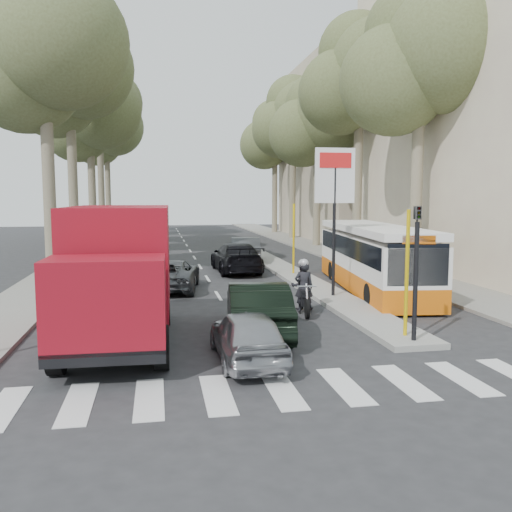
{
  "coord_description": "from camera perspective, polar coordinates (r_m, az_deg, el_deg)",
  "views": [
    {
      "loc": [
        -3.19,
        -14.14,
        3.83
      ],
      "look_at": [
        0.47,
        5.85,
        1.6
      ],
      "focal_mm": 38.0,
      "sensor_mm": 36.0,
      "label": 1
    }
  ],
  "objects": [
    {
      "name": "queue_car_c",
      "position": [
        27.77,
        -10.94,
        -0.56
      ],
      "size": [
        1.79,
        3.59,
        1.18
      ],
      "primitive_type": "imported",
      "rotation": [
        0.0,
        0.0,
        3.02
      ],
      "color": "#ADB0B6",
      "rests_on": "ground"
    },
    {
      "name": "queue_car_d",
      "position": [
        31.18,
        -1.12,
        0.6
      ],
      "size": [
        2.21,
        4.77,
        1.51
      ],
      "primitive_type": "imported",
      "rotation": [
        0.0,
        0.0,
        3.01
      ],
      "color": "#4A4D51",
      "rests_on": "ground"
    },
    {
      "name": "tree_r_b",
      "position": [
        35.39,
        11.0,
        18.52
      ],
      "size": [
        7.4,
        7.2,
        15.27
      ],
      "color": "#6B604C",
      "rests_on": "ground"
    },
    {
      "name": "tree_l_b",
      "position": [
        35.34,
        -18.85,
        17.76
      ],
      "size": [
        7.4,
        7.2,
        14.88
      ],
      "color": "#6B604C",
      "rests_on": "ground"
    },
    {
      "name": "pedestrian_near",
      "position": [
        27.18,
        16.98,
        0.09
      ],
      "size": [
        1.03,
        1.19,
        1.84
      ],
      "primitive_type": "imported",
      "rotation": [
        0.0,
        0.0,
        2.15
      ],
      "color": "#3C314A",
      "rests_on": "sidewalk_right"
    },
    {
      "name": "billboard",
      "position": [
        20.2,
        8.26,
        5.84
      ],
      "size": [
        1.5,
        12.1,
        5.6
      ],
      "color": "yellow",
      "rests_on": "ground"
    },
    {
      "name": "motorcycle",
      "position": [
        18.01,
        4.98,
        -3.36
      ],
      "size": [
        0.86,
        2.13,
        1.82
      ],
      "rotation": [
        0.0,
        0.0,
        -0.13
      ],
      "color": "black",
      "rests_on": "ground"
    },
    {
      "name": "tree_r_a",
      "position": [
        27.98,
        17.08,
        19.53
      ],
      "size": [
        7.4,
        7.2,
        14.1
      ],
      "color": "#6B604C",
      "rests_on": "ground"
    },
    {
      "name": "silver_hatchback",
      "position": [
        12.72,
        -0.91,
        -8.36
      ],
      "size": [
        1.52,
        3.65,
        1.24
      ],
      "primitive_type": "imported",
      "rotation": [
        0.0,
        0.0,
        3.16
      ],
      "color": "#999BA0",
      "rests_on": "ground"
    },
    {
      "name": "building_far",
      "position": [
        51.81,
        11.0,
        10.76
      ],
      "size": [
        11.0,
        20.0,
        16.0
      ],
      "primitive_type": "cube",
      "color": "#B7A88E",
      "rests_on": "ground"
    },
    {
      "name": "tree_l_a",
      "position": [
        27.46,
        -21.16,
        19.65
      ],
      "size": [
        7.4,
        7.2,
        14.1
      ],
      "color": "#6B604C",
      "rests_on": "ground"
    },
    {
      "name": "queue_car_a",
      "position": [
        22.58,
        -8.87,
        -1.97
      ],
      "size": [
        2.67,
        4.75,
        1.25
      ],
      "primitive_type": "imported",
      "rotation": [
        0.0,
        0.0,
        3.01
      ],
      "color": "#44474A",
      "rests_on": "ground"
    },
    {
      "name": "queue_car_e",
      "position": [
        23.83,
        -12.24,
        -1.34
      ],
      "size": [
        2.1,
        5.1,
        1.47
      ],
      "primitive_type": "imported",
      "rotation": [
        0.0,
        0.0,
        3.13
      ],
      "color": "black",
      "rests_on": "ground"
    },
    {
      "name": "traffic_island",
      "position": [
        26.23,
        3.95,
        -1.98
      ],
      "size": [
        1.5,
        26.0,
        0.16
      ],
      "primitive_type": "cube",
      "color": "gray",
      "rests_on": "ground"
    },
    {
      "name": "sidewalk_right",
      "position": [
        41.06,
        6.36,
        0.95
      ],
      "size": [
        3.2,
        70.0,
        0.12
      ],
      "primitive_type": "cube",
      "color": "gray",
      "rests_on": "ground"
    },
    {
      "name": "ground",
      "position": [
        15.0,
        2.29,
        -8.54
      ],
      "size": [
        120.0,
        120.0,
        0.0
      ],
      "primitive_type": "plane",
      "color": "#28282B",
      "rests_on": "ground"
    },
    {
      "name": "tree_l_c",
      "position": [
        42.95,
        -16.93,
        14.3
      ],
      "size": [
        7.4,
        7.2,
        13.71
      ],
      "color": "#6B604C",
      "rests_on": "ground"
    },
    {
      "name": "median_left",
      "position": [
        42.58,
        -16.82,
        0.91
      ],
      "size": [
        2.4,
        64.0,
        0.12
      ],
      "primitive_type": "cube",
      "color": "gray",
      "rests_on": "ground"
    },
    {
      "name": "tree_r_e",
      "position": [
        57.98,
        2.11,
        12.74
      ],
      "size": [
        7.4,
        7.2,
        14.1
      ],
      "color": "#6B604C",
      "rests_on": "ground"
    },
    {
      "name": "tree_l_d",
      "position": [
        51.09,
        -16.06,
        14.94
      ],
      "size": [
        7.4,
        7.2,
        15.66
      ],
      "color": "#6B604C",
      "rests_on": "ground"
    },
    {
      "name": "city_bus",
      "position": [
        22.59,
        12.18,
        0.01
      ],
      "size": [
        3.4,
        10.46,
        2.7
      ],
      "rotation": [
        0.0,
        0.0,
        -0.12
      ],
      "color": "orange",
      "rests_on": "ground"
    },
    {
      "name": "dark_hatchback",
      "position": [
        15.05,
        0.15,
        -5.54
      ],
      "size": [
        2.06,
        4.71,
        1.51
      ],
      "primitive_type": "imported",
      "rotation": [
        0.0,
        0.0,
        3.04
      ],
      "color": "black",
      "rests_on": "ground"
    },
    {
      "name": "tree_r_d",
      "position": [
        50.33,
        4.03,
        14.51
      ],
      "size": [
        7.4,
        7.2,
        14.88
      ],
      "color": "#6B604C",
      "rests_on": "ground"
    },
    {
      "name": "red_truck",
      "position": [
        14.53,
        -14.24,
        -1.61
      ],
      "size": [
        2.73,
        6.76,
        3.57
      ],
      "rotation": [
        0.0,
        0.0,
        -0.03
      ],
      "color": "black",
      "rests_on": "ground"
    },
    {
      "name": "traffic_light_island",
      "position": [
        14.25,
        16.55,
        0.6
      ],
      "size": [
        0.16,
        0.41,
        3.6
      ],
      "color": "black",
      "rests_on": "ground"
    },
    {
      "name": "queue_car_b",
      "position": [
        27.55,
        -2.1,
        -0.16
      ],
      "size": [
        2.26,
        5.26,
        1.51
      ],
      "primitive_type": "imported",
      "rotation": [
        0.0,
        0.0,
        3.17
      ],
      "color": "black",
      "rests_on": "ground"
    },
    {
      "name": "pedestrian_far",
      "position": [
        26.96,
        18.22,
        -0.05
      ],
      "size": [
        1.21,
        0.64,
        1.79
      ],
      "primitive_type": "imported",
      "rotation": [
        0.0,
        0.0,
        3.25
      ],
      "color": "#6E6052",
      "rests_on": "sidewalk_right"
    },
    {
      "name": "tree_l_e",
      "position": [
        58.86,
        -15.36,
        12.76
      ],
      "size": [
        7.4,
        7.2,
        14.49
      ],
      "color": "#6B604C",
      "rests_on": "ground"
    },
    {
      "name": "tree_r_c",
      "position": [
        42.48,
        6.64,
        14.15
      ],
      "size": [
        7.4,
        7.2,
        13.32
      ],
      "color": "#6B604C",
      "rests_on": "ground"
    }
  ]
}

